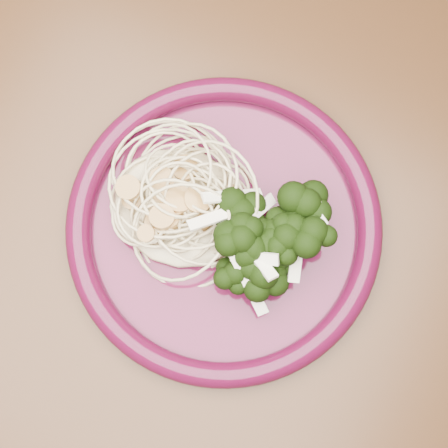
% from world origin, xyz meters
% --- Properties ---
extents(dining_table, '(1.20, 0.80, 0.75)m').
position_xyz_m(dining_table, '(0.00, 0.00, 0.65)').
color(dining_table, '#472814').
rests_on(dining_table, ground).
extents(dinner_plate, '(0.31, 0.31, 0.02)m').
position_xyz_m(dinner_plate, '(-0.12, -0.01, 0.76)').
color(dinner_plate, '#490E27').
rests_on(dinner_plate, dining_table).
extents(spaghetti_pile, '(0.14, 0.12, 0.03)m').
position_xyz_m(spaghetti_pile, '(-0.16, -0.02, 0.77)').
color(spaghetti_pile, beige).
rests_on(spaghetti_pile, dinner_plate).
extents(scallop_cluster, '(0.13, 0.13, 0.04)m').
position_xyz_m(scallop_cluster, '(-0.16, -0.02, 0.81)').
color(scallop_cluster, tan).
rests_on(scallop_cluster, spaghetti_pile).
extents(broccoli_pile, '(0.10, 0.16, 0.05)m').
position_xyz_m(broccoli_pile, '(-0.06, -0.01, 0.78)').
color(broccoli_pile, black).
rests_on(broccoli_pile, dinner_plate).
extents(onion_garnish, '(0.07, 0.10, 0.06)m').
position_xyz_m(onion_garnish, '(-0.06, -0.01, 0.81)').
color(onion_garnish, white).
rests_on(onion_garnish, broccoli_pile).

